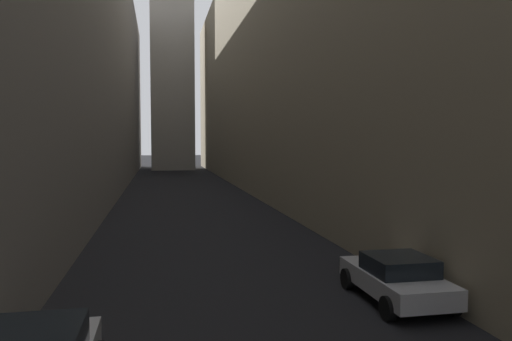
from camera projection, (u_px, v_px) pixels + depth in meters
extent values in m
plane|color=black|center=(190.00, 203.00, 37.00)|extent=(264.00, 264.00, 0.00)
cube|color=slate|center=(20.00, 41.00, 35.89)|extent=(13.34, 108.00, 23.99)
cube|color=gray|center=(337.00, 48.00, 40.61)|extent=(13.60, 108.00, 24.77)
cube|color=gray|center=(171.00, 5.00, 80.05)|extent=(6.93, 6.93, 53.71)
cube|color=#B7B7BC|center=(396.00, 281.00, 14.15)|extent=(1.84, 4.10, 0.56)
cube|color=black|center=(399.00, 265.00, 13.93)|extent=(1.69, 1.77, 0.49)
cylinder|color=black|center=(347.00, 279.00, 15.36)|extent=(0.22, 0.65, 0.65)
cylinder|color=black|center=(401.00, 276.00, 15.71)|extent=(0.22, 0.65, 0.65)
cylinder|color=black|center=(388.00, 308.00, 12.62)|extent=(0.22, 0.65, 0.65)
cylinder|color=black|center=(452.00, 304.00, 12.98)|extent=(0.22, 0.65, 0.65)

